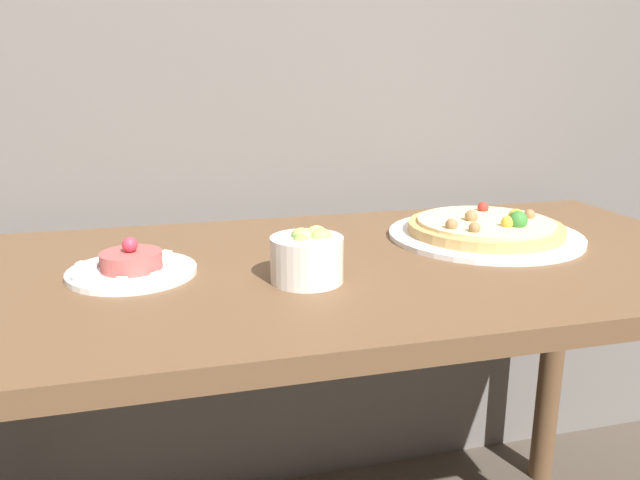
# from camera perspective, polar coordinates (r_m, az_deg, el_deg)

# --- Properties ---
(dining_table) EXTENTS (1.47, 0.69, 0.75)m
(dining_table) POSITION_cam_1_polar(r_m,az_deg,el_deg) (1.11, 0.92, -7.04)
(dining_table) COLOR brown
(dining_table) RESTS_ON ground_plane
(pizza_plate) EXTENTS (0.37, 0.37, 0.06)m
(pizza_plate) POSITION_cam_1_polar(r_m,az_deg,el_deg) (1.26, 14.90, 0.92)
(pizza_plate) COLOR white
(pizza_plate) RESTS_ON dining_table
(tartare_plate) EXTENTS (0.20, 0.20, 0.06)m
(tartare_plate) POSITION_cam_1_polar(r_m,az_deg,el_deg) (1.04, -16.83, -2.37)
(tartare_plate) COLOR white
(tartare_plate) RESTS_ON dining_table
(small_bowl) EXTENTS (0.11, 0.11, 0.09)m
(small_bowl) POSITION_cam_1_polar(r_m,az_deg,el_deg) (0.96, -1.15, -1.43)
(small_bowl) COLOR silver
(small_bowl) RESTS_ON dining_table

